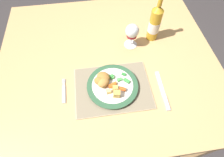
{
  "coord_description": "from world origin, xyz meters",
  "views": [
    {
      "loc": [
        -0.06,
        -0.59,
        1.47
      ],
      "look_at": [
        0.0,
        -0.16,
        0.78
      ],
      "focal_mm": 28.0,
      "sensor_mm": 36.0,
      "label": 1
    }
  ],
  "objects_px": {
    "dinner_plate": "(112,86)",
    "fork": "(64,92)",
    "bottle": "(155,23)",
    "table_knife": "(163,93)",
    "wine_glass": "(132,32)",
    "dining_table": "(108,68)"
  },
  "relations": [
    {
      "from": "dining_table",
      "to": "bottle",
      "type": "relative_size",
      "value": 4.06
    },
    {
      "from": "wine_glass",
      "to": "bottle",
      "type": "bearing_deg",
      "value": 16.98
    },
    {
      "from": "bottle",
      "to": "fork",
      "type": "bearing_deg",
      "value": -149.49
    },
    {
      "from": "dining_table",
      "to": "dinner_plate",
      "type": "distance_m",
      "value": 0.21
    },
    {
      "from": "dining_table",
      "to": "fork",
      "type": "distance_m",
      "value": 0.31
    },
    {
      "from": "fork",
      "to": "wine_glass",
      "type": "height_order",
      "value": "wine_glass"
    },
    {
      "from": "dinner_plate",
      "to": "fork",
      "type": "xyz_separation_m",
      "value": [
        -0.23,
        0.01,
        -0.01
      ]
    },
    {
      "from": "dining_table",
      "to": "wine_glass",
      "type": "relative_size",
      "value": 8.34
    },
    {
      "from": "table_knife",
      "to": "dinner_plate",
      "type": "bearing_deg",
      "value": 163.98
    },
    {
      "from": "wine_glass",
      "to": "bottle",
      "type": "height_order",
      "value": "bottle"
    },
    {
      "from": "fork",
      "to": "table_knife",
      "type": "distance_m",
      "value": 0.47
    },
    {
      "from": "dinner_plate",
      "to": "table_knife",
      "type": "bearing_deg",
      "value": -16.02
    },
    {
      "from": "dining_table",
      "to": "dinner_plate",
      "type": "relative_size",
      "value": 4.81
    },
    {
      "from": "dining_table",
      "to": "bottle",
      "type": "height_order",
      "value": "bottle"
    },
    {
      "from": "dinner_plate",
      "to": "table_knife",
      "type": "height_order",
      "value": "dinner_plate"
    },
    {
      "from": "bottle",
      "to": "dinner_plate",
      "type": "bearing_deg",
      "value": -132.19
    },
    {
      "from": "table_knife",
      "to": "bottle",
      "type": "bearing_deg",
      "value": 83.81
    },
    {
      "from": "wine_glass",
      "to": "bottle",
      "type": "xyz_separation_m",
      "value": [
        0.13,
        0.04,
        0.01
      ]
    },
    {
      "from": "table_knife",
      "to": "bottle",
      "type": "distance_m",
      "value": 0.38
    },
    {
      "from": "fork",
      "to": "bottle",
      "type": "bearing_deg",
      "value": 30.51
    },
    {
      "from": "dinner_plate",
      "to": "fork",
      "type": "distance_m",
      "value": 0.23
    },
    {
      "from": "dinner_plate",
      "to": "wine_glass",
      "type": "height_order",
      "value": "wine_glass"
    }
  ]
}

